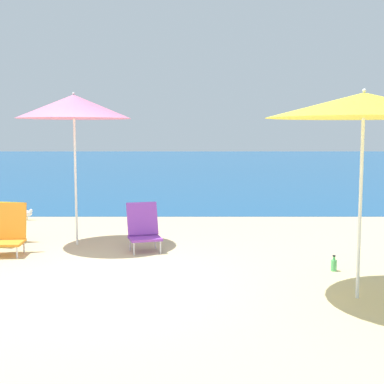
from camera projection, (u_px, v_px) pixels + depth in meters
The scene contains 9 objects.
ground_plane at pixel (124, 285), 6.25m from camera, with size 60.00×60.00×0.00m, color #C6B284.
sea_water at pixel (180, 163), 31.23m from camera, with size 60.00×40.00×0.01m.
beach_umbrella_yellow at pixel (366, 105), 5.54m from camera, with size 2.05×2.05×2.23m.
beach_umbrella_pink at pixel (76, 107), 8.31m from camera, with size 1.78×1.78×2.41m.
beach_chair_orange at pixel (10, 231), 7.86m from camera, with size 0.52×0.55×0.74m.
beach_chair_yellow at pixel (9, 225), 8.62m from camera, with size 0.58×0.65×0.65m.
beach_chair_purple at pixel (146, 228), 8.07m from camera, with size 0.58×0.61×0.72m.
water_bottle at pixel (336, 265), 6.89m from camera, with size 0.08×0.08×0.21m.
seagull at pixel (29, 213), 10.93m from camera, with size 0.27×0.11×0.23m.
Camera 1 is at (0.82, -6.09, 1.78)m, focal length 50.00 mm.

